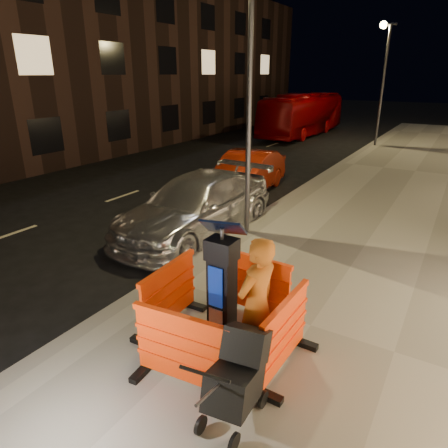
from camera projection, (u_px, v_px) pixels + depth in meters
The scene contains 15 objects.
ground_plane at pixel (162, 285), 7.78m from camera, with size 120.00×120.00×0.00m, color black.
sidewalk at pixel (310, 329), 6.30m from camera, with size 6.00×60.00×0.15m, color gray.
kerb at pixel (162, 281), 7.75m from camera, with size 0.30×60.00×0.15m, color slate.
parking_kiosk at pixel (222, 288), 5.50m from camera, with size 0.59×0.59×1.87m, color black.
barrier_front at pixel (182, 351), 4.88m from camera, with size 1.34×0.55×1.04m, color #FE3C09.
barrier_back at pixel (253, 285), 6.40m from camera, with size 1.34×0.55×1.04m, color #FE3C09.
barrier_kerbside at pixel (169, 296), 6.10m from camera, with size 1.34×0.55×1.04m, color #FE3C09.
barrier_bldgside at pixel (284, 335), 5.18m from camera, with size 1.34×0.55×1.04m, color #FE3C09.
car_silver at pixel (197, 233), 10.31m from camera, with size 2.06×5.06×1.47m, color silver.
car_red at pixel (246, 193), 13.73m from camera, with size 1.48×4.24×1.40m, color maroon.
bus_doubledecker at pixel (302, 135), 26.67m from camera, with size 2.23×9.52×2.65m, color #830205.
man at pixel (256, 306), 5.08m from camera, with size 0.68×0.45×1.87m, color #A45116.
stroller at pixel (234, 381), 4.41m from camera, with size 0.55×0.85×1.06m, color black.
street_lamp_mid at pixel (249, 107), 8.94m from camera, with size 0.12×0.12×6.00m, color #3F3F44.
street_lamp_far at pixel (382, 88), 20.95m from camera, with size 0.12×0.12×6.00m, color #3F3F44.
Camera 1 is at (4.58, -5.24, 3.86)m, focal length 32.00 mm.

